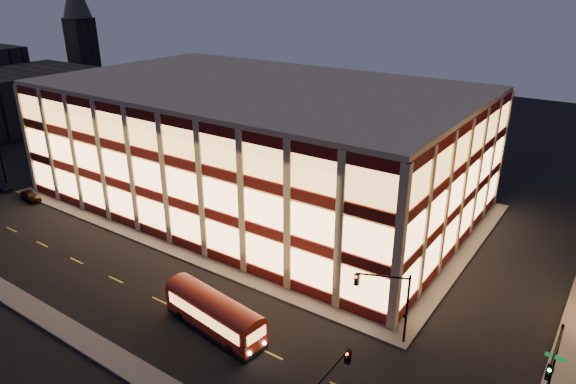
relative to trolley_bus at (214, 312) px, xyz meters
The scene contains 12 objects.
ground 12.45m from the trolley_bus, 149.43° to the left, with size 200.00×200.00×0.00m, color black.
sidewalk_office_south 15.52m from the trolley_bus, 151.90° to the left, with size 54.00×2.00×0.15m, color #514F4C.
sidewalk_office_east 26.41m from the trolley_bus, 61.97° to the left, with size 2.00×30.00×0.15m, color #514F4C.
sidewalk_near 12.68m from the trolley_bus, 147.61° to the right, with size 100.00×2.00×0.15m, color #514F4C.
office_building 27.39m from the trolley_bus, 120.26° to the left, with size 50.45×30.45×14.50m.
bg_building_a 76.63m from the trolley_bus, 161.52° to the left, with size 18.00×28.00×10.00m, color #2D2621.
church_tower 93.23m from the trolley_bus, 150.15° to the left, with size 5.00×5.00×18.00m, color #2D2621.
traffic_signal_far 13.50m from the trolley_bus, 29.29° to the left, with size 3.79×1.87×6.00m.
traffic_signal_right 23.69m from the trolley_bus, 13.85° to the left, with size 1.20×4.37×6.00m.
trolley_bus is the anchor object (origin of this frame).
parked_car_0 37.13m from the trolley_bus, behind, with size 1.45×3.61×1.23m, color black.
parked_car_1 43.48m from the trolley_bus, behind, with size 1.22×3.50×1.15m, color black.
Camera 1 is at (34.38, -30.40, 25.77)m, focal length 32.00 mm.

